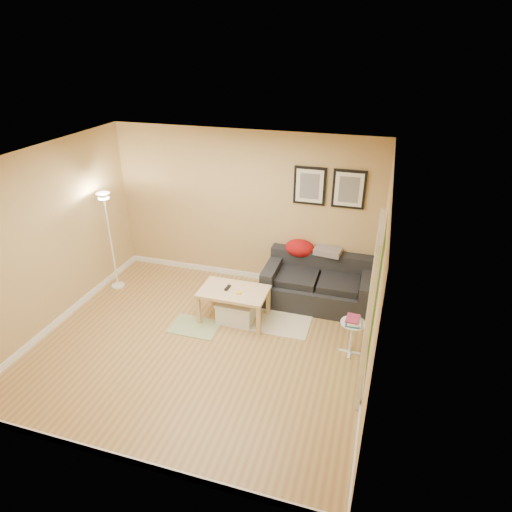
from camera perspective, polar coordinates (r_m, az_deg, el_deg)
name	(u,v)px	position (r m, az deg, el deg)	size (l,w,h in m)	color
floor	(201,343)	(6.28, -7.20, -11.33)	(4.50, 4.50, 0.00)	#A98548
ceiling	(188,161)	(5.11, -8.89, 12.28)	(4.50, 4.50, 0.00)	white
wall_back	(244,209)	(7.27, -1.55, 6.25)	(4.50, 4.50, 0.00)	tan
wall_front	(103,363)	(4.15, -19.46, -13.08)	(4.50, 4.50, 0.00)	tan
wall_left	(48,240)	(6.77, -25.64, 1.86)	(4.00, 4.00, 0.00)	tan
wall_right	(377,288)	(5.14, 15.64, -4.08)	(4.00, 4.00, 0.00)	tan
baseboard_back	(245,274)	(7.79, -1.46, -2.41)	(4.50, 0.02, 0.10)	white
baseboard_front	(123,458)	(5.02, -17.04, -24.09)	(4.50, 0.02, 0.10)	white
baseboard_left	(66,314)	(7.32, -23.65, -7.04)	(0.02, 4.00, 0.10)	white
baseboard_right	(364,372)	(5.87, 14.01, -14.61)	(0.02, 4.00, 0.10)	white
sofa	(318,282)	(6.97, 8.18, -3.42)	(1.70, 0.90, 0.75)	black
red_throw	(300,248)	(7.13, 5.75, 1.04)	(0.48, 0.36, 0.28)	#A10E10
plaid_throw	(328,251)	(7.06, 9.42, 0.61)	(0.42, 0.26, 0.10)	#A2845F
framed_print_left	(310,186)	(6.84, 7.07, 9.14)	(0.50, 0.04, 0.60)	black
framed_print_right	(349,189)	(6.77, 12.11, 8.57)	(0.50, 0.04, 0.60)	black
area_rug	(270,317)	(6.74, 1.89, -8.03)	(1.25, 0.85, 0.01)	beige
green_runner	(195,327)	(6.60, -8.02, -9.18)	(0.70, 0.50, 0.01)	#668C4C
coffee_table	(234,304)	(6.59, -2.90, -6.38)	(1.00, 0.61, 0.50)	#D7AD83
remote_control	(228,288)	(6.50, -3.75, -4.18)	(0.05, 0.16, 0.02)	black
tape_roll	(239,293)	(6.36, -2.25, -4.86)	(0.07, 0.07, 0.03)	yellow
storage_bin	(236,311)	(6.58, -2.61, -7.25)	(0.55, 0.40, 0.34)	white
side_table	(351,338)	(6.06, 12.40, -10.44)	(0.33, 0.33, 0.50)	white
book_stack	(353,320)	(5.88, 12.66, -8.25)	(0.19, 0.25, 0.08)	#2C4F86
floor_lamp	(111,244)	(7.54, -18.47, 1.46)	(0.22, 0.22, 1.69)	white
doorway	(369,315)	(5.16, 14.63, -7.45)	(0.12, 1.01, 2.13)	white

